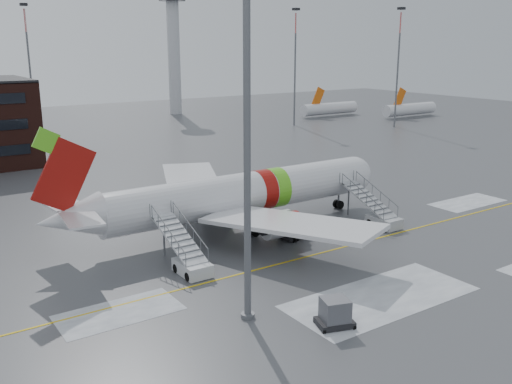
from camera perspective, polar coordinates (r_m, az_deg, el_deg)
ground at (r=51.80m, az=9.04°, el=-4.89°), size 260.00×260.00×0.00m
airliner at (r=53.30m, az=-2.05°, el=-0.30°), size 35.03×32.97×11.18m
airstair_fwd at (r=56.54m, az=12.14°, el=-2.23°), size 2.05×7.70×3.48m
airstair_aft at (r=44.64m, az=-6.85°, el=-6.59°), size 2.05×7.70×3.48m
pushback_tug at (r=51.95m, az=3.92°, el=-3.73°), size 3.44×2.79×1.83m
uld_container at (r=36.59m, az=7.89°, el=-11.94°), size 2.63×2.24×1.83m
light_mast_near at (r=33.82m, az=-0.91°, el=7.40°), size 1.20×1.20×24.87m
control_tower at (r=145.15m, az=-8.27°, el=15.12°), size 6.40×6.40×30.00m
light_mast_far_ne at (r=123.41m, az=3.94°, el=13.06°), size 1.20×1.20×24.25m
light_mast_far_n at (r=116.34m, az=-21.74°, el=11.99°), size 1.20×1.20×24.25m
light_mast_far_e at (r=124.00m, az=14.04°, el=12.68°), size 1.20×1.20×24.25m
distant_aircraft at (r=139.39m, az=10.05°, el=7.34°), size 35.00×18.00×8.00m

